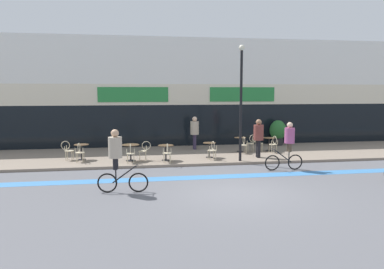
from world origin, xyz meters
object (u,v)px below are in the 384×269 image
object	(u,v)px
bistro_table_5	(269,141)
lamp_post	(241,95)
bistro_table_2	(166,149)
cafe_chair_5_side	(258,142)
bistro_table_3	(209,147)
pedestrian_near_end	(258,135)
cafe_chair_1_side	(144,149)
pedestrian_far_end	(195,130)
cafe_chair_0_side	(68,149)
cafe_chair_3_near	(212,149)
cafe_chair_2_near	(167,152)
bistro_table_0	(82,149)
bistro_table_4	(240,142)
cafe_chair_0_near	(80,151)
cyclist_0	(117,156)
cafe_chair_4_side	(251,142)
cyclist_1	(288,142)
cafe_chair_5_near	(274,143)
cafe_chair_4_near	(243,144)
planter_pot	(278,132)
bistro_table_1	(131,149)
cafe_chair_1_near	(131,152)

from	to	relation	value
bistro_table_5	lamp_post	world-z (taller)	lamp_post
bistro_table_2	cafe_chair_5_side	world-z (taller)	cafe_chair_5_side
lamp_post	bistro_table_3	bearing A→B (deg)	138.77
cafe_chair_5_side	pedestrian_near_end	world-z (taller)	pedestrian_near_end
cafe_chair_1_side	pedestrian_far_end	xyz separation A→B (m)	(2.87, 2.93, 0.56)
cafe_chair_0_side	cafe_chair_1_side	world-z (taller)	same
cafe_chair_3_near	pedestrian_far_end	bearing A→B (deg)	-1.29
cafe_chair_2_near	bistro_table_5	bearing A→B (deg)	-65.60
cafe_chair_1_side	cafe_chair_2_near	world-z (taller)	same
cafe_chair_2_near	bistro_table_0	bearing A→B (deg)	70.98
bistro_table_2	bistro_table_4	xyz separation A→B (m)	(4.10, 1.84, 0.03)
bistro_table_3	cafe_chair_0_near	size ratio (longest dim) A/B	0.81
bistro_table_0	cyclist_0	distance (m)	5.91
bistro_table_2	pedestrian_far_end	bearing A→B (deg)	58.67
cafe_chair_4_side	pedestrian_far_end	bearing A→B (deg)	-21.51
bistro_table_2	lamp_post	distance (m)	4.26
bistro_table_0	cyclist_1	bearing A→B (deg)	-19.71
bistro_table_0	pedestrian_near_end	world-z (taller)	pedestrian_near_end
cafe_chair_5_near	cafe_chair_5_side	world-z (taller)	same
pedestrian_far_end	cafe_chair_5_near	bearing A→B (deg)	152.97
bistro_table_4	cafe_chair_4_near	xyz separation A→B (m)	(-0.00, -0.63, -0.03)
bistro_table_4	cafe_chair_3_near	distance (m)	2.81
cafe_chair_0_near	cyclist_0	size ratio (longest dim) A/B	0.43
cafe_chair_2_near	cafe_chair_4_near	xyz separation A→B (m)	(4.10, 1.84, 0.00)
bistro_table_5	cyclist_1	bearing A→B (deg)	-100.50
cafe_chair_3_near	cafe_chair_1_side	bearing A→B (deg)	77.38
cafe_chair_5_side	bistro_table_4	bearing A→B (deg)	-171.92
cafe_chair_1_side	cafe_chair_0_near	bearing A→B (deg)	0.06
cafe_chair_3_near	cafe_chair_5_side	distance (m)	3.56
bistro_table_2	cyclist_0	bearing A→B (deg)	-113.12
cafe_chair_4_near	planter_pot	bearing A→B (deg)	-44.47
bistro_table_4	planter_pot	distance (m)	3.55
planter_pot	pedestrian_near_end	world-z (taller)	pedestrian_near_end
cafe_chair_0_near	bistro_table_1	bearing A→B (deg)	-84.46
bistro_table_2	cyclist_1	xyz separation A→B (m)	(4.94, -2.36, 0.54)
bistro_table_4	cafe_chair_4_side	bearing A→B (deg)	-0.29
cyclist_0	cyclist_1	xyz separation A→B (m)	(6.99, 2.43, -0.06)
cafe_chair_4_side	pedestrian_far_end	distance (m)	3.16
bistro_table_0	cafe_chair_5_near	bearing A→B (deg)	2.36
cafe_chair_1_near	bistro_table_0	bearing A→B (deg)	62.54
bistro_table_1	bistro_table_4	distance (m)	5.95
bistro_table_4	cyclist_0	xyz separation A→B (m)	(-6.15, -6.63, 0.58)
cafe_chair_1_side	cafe_chair_4_near	xyz separation A→B (m)	(5.08, 1.05, 0.00)
cafe_chair_4_side	cafe_chair_1_side	bearing A→B (deg)	18.65
cafe_chair_5_near	pedestrian_far_end	world-z (taller)	pedestrian_far_end
cafe_chair_3_near	pedestrian_near_end	size ratio (longest dim) A/B	0.49
pedestrian_near_end	cyclist_1	bearing A→B (deg)	-78.91
cafe_chair_2_near	cafe_chair_4_side	world-z (taller)	same
cyclist_1	cafe_chair_5_near	bearing A→B (deg)	-102.37
cafe_chair_0_side	cyclist_0	world-z (taller)	cyclist_0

